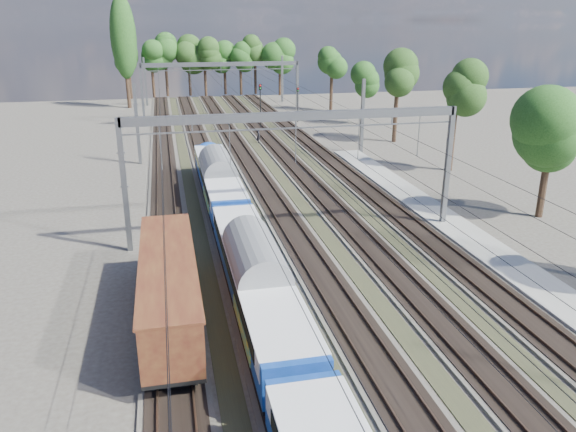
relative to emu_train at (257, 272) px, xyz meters
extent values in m
cube|color=#47423A|center=(-4.50, 25.46, -2.36)|extent=(3.00, 130.00, 0.15)
cube|color=black|center=(-4.50, 25.46, -2.26)|extent=(2.50, 130.00, 0.06)
cube|color=#473326|center=(-5.22, 25.46, -2.16)|extent=(0.08, 130.00, 0.14)
cube|color=#473326|center=(-3.78, 25.46, -2.16)|extent=(0.08, 130.00, 0.14)
cube|color=#47423A|center=(0.00, 25.46, -2.36)|extent=(3.00, 130.00, 0.15)
cube|color=black|center=(0.00, 25.46, -2.26)|extent=(2.50, 130.00, 0.06)
cube|color=#473326|center=(-0.72, 25.46, -2.16)|extent=(0.08, 130.00, 0.14)
cube|color=#473326|center=(0.72, 25.46, -2.16)|extent=(0.08, 130.00, 0.14)
cube|color=#47423A|center=(4.50, 25.46, -2.36)|extent=(3.00, 130.00, 0.15)
cube|color=black|center=(4.50, 25.46, -2.26)|extent=(2.50, 130.00, 0.06)
cube|color=#473326|center=(3.78, 25.46, -2.16)|extent=(0.08, 130.00, 0.14)
cube|color=#473326|center=(5.22, 25.46, -2.16)|extent=(0.08, 130.00, 0.14)
cube|color=#47423A|center=(9.00, 25.46, -2.36)|extent=(3.00, 130.00, 0.15)
cube|color=black|center=(9.00, 25.46, -2.26)|extent=(2.50, 130.00, 0.06)
cube|color=#473326|center=(8.28, 25.46, -2.16)|extent=(0.08, 130.00, 0.14)
cube|color=#473326|center=(9.72, 25.46, -2.16)|extent=(0.08, 130.00, 0.14)
cube|color=#47423A|center=(13.50, 25.46, -2.36)|extent=(3.00, 130.00, 0.15)
cube|color=black|center=(13.50, 25.46, -2.26)|extent=(2.50, 130.00, 0.06)
cube|color=#473326|center=(12.78, 25.46, -2.16)|extent=(0.08, 130.00, 0.14)
cube|color=#473326|center=(14.22, 25.46, -2.16)|extent=(0.08, 130.00, 0.14)
cube|color=#312D1F|center=(-2.25, 25.46, -2.41)|extent=(1.10, 130.00, 0.05)
cube|color=#312D1F|center=(2.25, 25.46, -2.41)|extent=(1.10, 130.00, 0.05)
cube|color=#312D1F|center=(6.75, 25.46, -2.41)|extent=(1.10, 130.00, 0.05)
cube|color=#312D1F|center=(11.25, 25.46, -2.41)|extent=(1.10, 130.00, 0.05)
cube|color=gray|center=(16.50, 0.46, -2.28)|extent=(3.00, 70.00, 0.30)
cube|color=slate|center=(-7.00, 10.46, 2.07)|extent=(0.35, 0.35, 9.00)
cube|color=slate|center=(16.00, 10.46, 2.07)|extent=(0.35, 0.35, 9.00)
cube|color=slate|center=(4.50, 10.46, 6.27)|extent=(23.00, 0.35, 0.60)
cube|color=slate|center=(-7.00, 58.46, 2.07)|extent=(0.35, 0.35, 9.00)
cube|color=slate|center=(16.00, 58.46, 2.07)|extent=(0.35, 0.35, 9.00)
cube|color=slate|center=(4.50, 58.46, 6.27)|extent=(23.00, 0.35, 0.60)
cube|color=slate|center=(-7.00, 35.46, 1.82)|extent=(0.35, 0.35, 8.50)
cube|color=slate|center=(-7.00, 80.46, 1.82)|extent=(0.35, 0.35, 8.50)
cube|color=slate|center=(18.30, 35.46, 1.82)|extent=(0.35, 0.35, 8.50)
cube|color=slate|center=(18.30, 80.46, 1.82)|extent=(0.35, 0.35, 8.50)
cylinder|color=black|center=(-4.50, 25.46, 3.07)|extent=(0.03, 130.00, 0.03)
cylinder|color=black|center=(-4.50, 25.46, 4.17)|extent=(0.03, 130.00, 0.03)
cylinder|color=black|center=(0.00, 25.46, 3.07)|extent=(0.03, 130.00, 0.03)
cylinder|color=black|center=(0.00, 25.46, 4.17)|extent=(0.03, 130.00, 0.03)
cylinder|color=black|center=(4.50, 25.46, 3.07)|extent=(0.03, 130.00, 0.03)
cylinder|color=black|center=(4.50, 25.46, 4.17)|extent=(0.03, 130.00, 0.03)
cylinder|color=black|center=(9.00, 25.46, 3.07)|extent=(0.03, 130.00, 0.03)
cylinder|color=black|center=(9.00, 25.46, 4.17)|extent=(0.03, 130.00, 0.03)
cylinder|color=black|center=(13.50, 25.46, 3.07)|extent=(0.03, 130.00, 0.03)
cylinder|color=black|center=(13.50, 25.46, 4.17)|extent=(0.03, 130.00, 0.03)
cylinder|color=black|center=(-10.22, 90.99, 0.77)|extent=(0.56, 0.56, 6.41)
sphere|color=#223E16|center=(-10.22, 90.99, 5.90)|extent=(3.91, 3.91, 3.91)
cylinder|color=black|center=(-5.88, 91.40, 0.53)|extent=(0.56, 0.56, 5.93)
sphere|color=#223E16|center=(-5.88, 91.40, 5.28)|extent=(5.46, 5.46, 5.46)
cylinder|color=black|center=(-2.32, 93.58, 1.04)|extent=(0.56, 0.56, 6.94)
sphere|color=#223E16|center=(-2.32, 93.58, 6.59)|extent=(4.86, 4.86, 4.86)
cylinder|color=black|center=(0.95, 92.18, 0.90)|extent=(0.56, 0.56, 6.66)
sphere|color=#223E16|center=(0.95, 92.18, 6.23)|extent=(4.41, 4.41, 4.41)
cylinder|color=black|center=(4.94, 91.58, 1.14)|extent=(0.56, 0.56, 7.14)
sphere|color=#223E16|center=(4.94, 91.58, 6.86)|extent=(5.00, 5.00, 5.00)
cylinder|color=black|center=(8.75, 94.44, 0.85)|extent=(0.56, 0.56, 6.56)
sphere|color=#223E16|center=(8.75, 94.44, 6.10)|extent=(5.17, 5.17, 5.17)
cylinder|color=black|center=(11.96, 93.24, 0.45)|extent=(0.56, 0.56, 5.75)
sphere|color=#223E16|center=(11.96, 93.24, 5.05)|extent=(4.79, 4.79, 4.79)
cylinder|color=black|center=(14.95, 93.51, 1.17)|extent=(0.56, 0.56, 7.20)
sphere|color=#223E16|center=(14.95, 93.51, 6.92)|extent=(5.33, 5.33, 5.33)
cylinder|color=black|center=(19.39, 90.64, 0.72)|extent=(0.56, 0.56, 6.30)
sphere|color=#223E16|center=(19.39, 90.64, 5.76)|extent=(5.11, 5.11, 5.11)
cylinder|color=black|center=(24.21, 12.79, 0.73)|extent=(0.56, 0.56, 6.33)
sphere|color=#223E16|center=(24.21, 12.79, 5.80)|extent=(4.50, 4.50, 4.50)
cylinder|color=black|center=(25.99, 26.53, 0.27)|extent=(0.56, 0.56, 5.40)
sphere|color=#223E16|center=(25.99, 26.53, 4.59)|extent=(4.77, 4.77, 4.77)
cylinder|color=black|center=(25.86, 40.52, 0.37)|extent=(0.56, 0.56, 5.60)
sphere|color=#223E16|center=(25.86, 40.52, 4.85)|extent=(3.57, 3.57, 3.57)
cylinder|color=black|center=(25.20, 53.19, 1.05)|extent=(0.56, 0.56, 6.96)
sphere|color=#223E16|center=(25.20, 53.19, 6.62)|extent=(3.79, 3.79, 3.79)
cylinder|color=black|center=(24.84, 67.89, 0.70)|extent=(0.56, 0.56, 6.26)
sphere|color=#223E16|center=(24.84, 67.89, 5.71)|extent=(4.16, 4.16, 4.16)
cylinder|color=black|center=(-10.00, 78.46, 5.57)|extent=(0.70, 0.70, 16.00)
ellipsoid|color=#1B4617|center=(-10.00, 78.46, 9.57)|extent=(4.40, 4.40, 14.08)
cube|color=black|center=(0.00, -6.33, -1.90)|extent=(1.93, 2.90, 0.77)
cube|color=black|center=(0.00, 7.22, -1.90)|extent=(1.93, 2.90, 0.77)
cube|color=navy|center=(0.00, 0.44, -0.45)|extent=(2.71, 19.35, 1.84)
cube|color=silver|center=(0.00, 0.44, 0.04)|extent=(2.79, 18.57, 0.92)
cube|color=black|center=(1.40, 0.44, 0.04)|extent=(0.04, 16.44, 0.68)
cube|color=yellow|center=(0.00, -3.81, -0.93)|extent=(2.81, 5.42, 0.68)
cylinder|color=gray|center=(0.00, 0.44, 0.47)|extent=(2.75, 19.35, 2.75)
cube|color=black|center=(0.00, 13.62, -1.90)|extent=(1.93, 2.90, 0.77)
cube|color=black|center=(0.00, 27.16, -1.90)|extent=(1.93, 2.90, 0.77)
cube|color=navy|center=(0.00, 20.39, -0.45)|extent=(2.71, 19.35, 1.84)
cube|color=silver|center=(0.00, 20.39, 0.04)|extent=(2.79, 18.57, 0.92)
cube|color=black|center=(1.40, 20.39, 0.04)|extent=(0.04, 16.44, 0.68)
cube|color=yellow|center=(0.00, 16.14, -0.93)|extent=(2.81, 5.42, 0.68)
cylinder|color=gray|center=(0.00, 20.39, 0.47)|extent=(2.75, 19.35, 2.75)
cube|color=black|center=(-4.50, -4.64, -1.95)|extent=(1.91, 2.49, 0.67)
cube|color=black|center=(-4.50, 4.74, -1.95)|extent=(1.91, 2.49, 0.67)
cube|color=black|center=(-4.50, 0.05, -1.52)|extent=(2.58, 13.40, 0.19)
cube|color=#461812|center=(-4.50, 0.05, -0.18)|extent=(2.58, 13.40, 2.49)
cube|color=#461812|center=(-4.50, 0.05, 1.11)|extent=(2.78, 13.40, 0.11)
imported|color=black|center=(7.40, 43.38, -1.48)|extent=(0.54, 0.75, 1.90)
cylinder|color=black|center=(9.37, 53.14, 0.32)|extent=(0.15, 0.15, 5.51)
cube|color=black|center=(9.37, 53.14, 3.46)|extent=(0.41, 0.29, 0.77)
sphere|color=red|center=(9.37, 53.00, 3.68)|extent=(0.18, 0.18, 0.18)
sphere|color=#0C9919|center=(9.37, 53.00, 3.30)|extent=(0.18, 0.18, 0.18)
cylinder|color=black|center=(15.84, 57.38, -0.15)|extent=(0.13, 0.13, 4.56)
cube|color=black|center=(15.84, 57.38, 2.45)|extent=(0.37, 0.31, 0.64)
sphere|color=red|center=(15.84, 57.26, 2.63)|extent=(0.15, 0.15, 0.15)
sphere|color=#0C9919|center=(15.84, 57.26, 2.31)|extent=(0.15, 0.15, 0.15)
camera|label=1|loc=(-4.14, -26.22, 12.34)|focal=35.00mm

